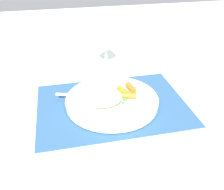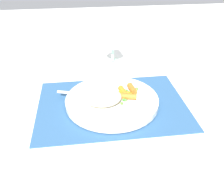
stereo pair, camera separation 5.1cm
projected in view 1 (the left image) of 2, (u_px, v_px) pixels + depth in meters
The scene contains 8 objects.
ground_plane at pixel (112, 105), 0.73m from camera, with size 2.40×2.40×0.00m, color white.
placemat at pixel (112, 104), 0.72m from camera, with size 0.42×0.30×0.01m, color #2D5684.
plate at pixel (112, 101), 0.72m from camera, with size 0.26×0.26×0.02m, color white.
rice_mound at pixel (103, 97), 0.68m from camera, with size 0.10×0.09×0.03m, color beige.
carrot_portion at pixel (126, 92), 0.72m from camera, with size 0.07×0.08×0.02m.
pea_scatter at pixel (128, 95), 0.72m from camera, with size 0.08×0.08×0.01m.
fork at pixel (97, 96), 0.72m from camera, with size 0.19×0.07×0.01m.
wine_glass at pixel (106, 37), 0.92m from camera, with size 0.07×0.07×0.15m.
Camera 1 is at (-0.13, -0.59, 0.41)m, focal length 40.30 mm.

